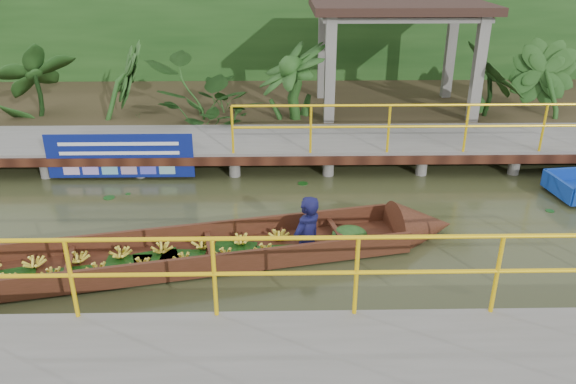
{
  "coord_description": "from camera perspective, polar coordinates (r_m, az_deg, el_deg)",
  "views": [
    {
      "loc": [
        -0.07,
        -8.41,
        4.62
      ],
      "look_at": [
        0.1,
        0.5,
        0.6
      ],
      "focal_mm": 35.0,
      "sensor_mm": 36.0,
      "label": 1
    }
  ],
  "objects": [
    {
      "name": "land_strip",
      "position": [
        16.51,
        -0.81,
        8.84
      ],
      "size": [
        30.0,
        8.0,
        0.45
      ],
      "primitive_type": "cube",
      "color": "#2E2417",
      "rests_on": "ground"
    },
    {
      "name": "ground",
      "position": [
        9.6,
        -0.52,
        -4.5
      ],
      "size": [
        80.0,
        80.0,
        0.0
      ],
      "primitive_type": "plane",
      "color": "#2E3118",
      "rests_on": "ground"
    },
    {
      "name": "vendor_boat",
      "position": [
        8.89,
        -12.99,
        -6.08
      ],
      "size": [
        10.35,
        3.14,
        2.12
      ],
      "rotation": [
        0.0,
        0.0,
        0.21
      ],
      "color": "#361D0E",
      "rests_on": "ground"
    },
    {
      "name": "far_dock",
      "position": [
        12.54,
        -0.61,
        4.99
      ],
      "size": [
        16.0,
        2.06,
        1.66
      ],
      "color": "slate",
      "rests_on": "ground"
    },
    {
      "name": "pavilion",
      "position": [
        15.14,
        11.12,
        17.01
      ],
      "size": [
        4.4,
        3.0,
        3.0
      ],
      "color": "slate",
      "rests_on": "ground"
    },
    {
      "name": "blue_banner",
      "position": [
        12.07,
        -16.7,
        3.55
      ],
      "size": [
        3.02,
        0.04,
        0.94
      ],
      "color": "navy",
      "rests_on": "ground"
    },
    {
      "name": "foliage_backdrop",
      "position": [
        18.6,
        -0.89,
        16.18
      ],
      "size": [
        30.0,
        0.8,
        4.0
      ],
      "primitive_type": "cube",
      "color": "#173B13",
      "rests_on": "ground"
    },
    {
      "name": "tropical_plants",
      "position": [
        14.07,
        -0.55,
        11.29
      ],
      "size": [
        14.61,
        1.61,
        2.01
      ],
      "color": "#173B13",
      "rests_on": "ground"
    }
  ]
}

